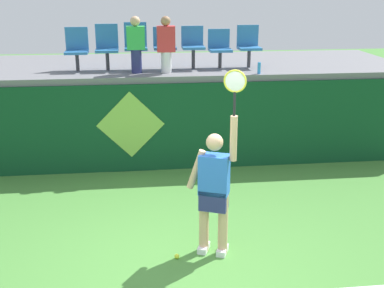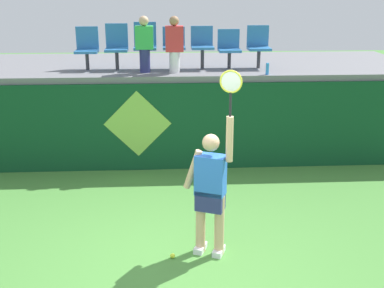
{
  "view_description": "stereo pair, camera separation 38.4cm",
  "coord_description": "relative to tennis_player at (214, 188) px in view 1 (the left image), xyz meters",
  "views": [
    {
      "loc": [
        -0.59,
        -5.45,
        3.51
      ],
      "look_at": [
        0.19,
        1.28,
        1.26
      ],
      "focal_mm": 46.59,
      "sensor_mm": 36.0,
      "label": 1
    },
    {
      "loc": [
        -0.2,
        -5.48,
        3.51
      ],
      "look_at": [
        0.19,
        1.28,
        1.26
      ],
      "focal_mm": 46.59,
      "sensor_mm": 36.0,
      "label": 2
    }
  ],
  "objects": [
    {
      "name": "spectator_1",
      "position": [
        -0.93,
        3.67,
        1.41
      ],
      "size": [
        0.34,
        0.2,
        1.06
      ],
      "color": "navy",
      "rests_on": "spectator_platform"
    },
    {
      "name": "spectator_0",
      "position": [
        -0.37,
        3.65,
        1.41
      ],
      "size": [
        0.34,
        0.2,
        1.06
      ],
      "color": "white",
      "rests_on": "spectator_platform"
    },
    {
      "name": "stadium_chair_6",
      "position": [
        1.33,
        4.1,
        1.32
      ],
      "size": [
        0.44,
        0.42,
        0.83
      ],
      "color": "#38383D",
      "rests_on": "spectator_platform"
    },
    {
      "name": "water_bottle",
      "position": [
        1.36,
        3.29,
        0.97
      ],
      "size": [
        0.06,
        0.06,
        0.22
      ],
      "primitive_type": "cylinder",
      "color": "#338CE5",
      "rests_on": "spectator_platform"
    },
    {
      "name": "tennis_ball",
      "position": [
        -0.51,
        -0.12,
        -0.91
      ],
      "size": [
        0.07,
        0.07,
        0.07
      ],
      "primitive_type": "sphere",
      "color": "#D1E533",
      "rests_on": "ground_plane"
    },
    {
      "name": "stadium_chair_5",
      "position": [
        0.74,
        4.1,
        1.28
      ],
      "size": [
        0.44,
        0.42,
        0.76
      ],
      "color": "#38383D",
      "rests_on": "spectator_platform"
    },
    {
      "name": "spectator_platform",
      "position": [
        -0.38,
        4.75,
        0.8
      ],
      "size": [
        10.12,
        3.14,
        0.12
      ],
      "primitive_type": "cube",
      "color": "slate",
      "rests_on": "court_back_wall"
    },
    {
      "name": "tennis_player",
      "position": [
        0.0,
        0.0,
        0.0
      ],
      "size": [
        0.71,
        0.38,
        2.49
      ],
      "color": "white",
      "rests_on": "ground_plane"
    },
    {
      "name": "stadium_chair_2",
      "position": [
        -0.93,
        4.11,
        1.37
      ],
      "size": [
        0.44,
        0.42,
        0.9
      ],
      "color": "#38383D",
      "rests_on": "spectator_platform"
    },
    {
      "name": "stadium_chair_1",
      "position": [
        -1.5,
        4.11,
        1.34
      ],
      "size": [
        0.44,
        0.42,
        0.88
      ],
      "color": "#38383D",
      "rests_on": "spectator_platform"
    },
    {
      "name": "wall_signage_mount",
      "position": [
        -1.09,
        3.13,
        -0.94
      ],
      "size": [
        1.27,
        0.01,
        1.56
      ],
      "color": "#0F4223",
      "rests_on": "ground_plane"
    },
    {
      "name": "ground_plane",
      "position": [
        -0.38,
        -0.42,
        -0.94
      ],
      "size": [
        40.0,
        40.0,
        0.0
      ],
      "primitive_type": "plane",
      "color": "#478438"
    },
    {
      "name": "stadium_chair_0",
      "position": [
        -2.08,
        4.1,
        1.31
      ],
      "size": [
        0.44,
        0.42,
        0.82
      ],
      "color": "#38383D",
      "rests_on": "spectator_platform"
    },
    {
      "name": "court_back_wall",
      "position": [
        -0.38,
        3.23,
        -0.1
      ],
      "size": [
        10.12,
        0.2,
        1.68
      ],
      "primitive_type": "cube",
      "color": "#0F4223",
      "rests_on": "ground_plane"
    },
    {
      "name": "stadium_chair_3",
      "position": [
        -0.37,
        4.09,
        1.33
      ],
      "size": [
        0.44,
        0.42,
        0.81
      ],
      "color": "#38383D",
      "rests_on": "spectator_platform"
    },
    {
      "name": "stadium_chair_4",
      "position": [
        0.2,
        4.1,
        1.34
      ],
      "size": [
        0.44,
        0.42,
        0.82
      ],
      "color": "#38383D",
      "rests_on": "spectator_platform"
    }
  ]
}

